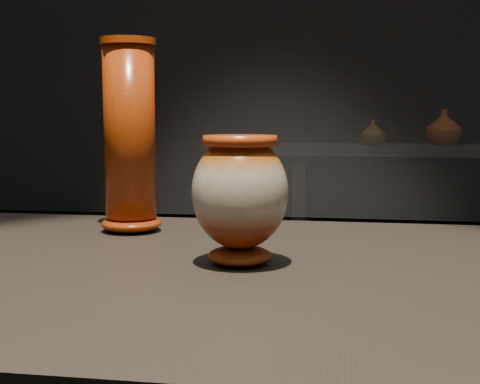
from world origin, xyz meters
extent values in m
cube|color=black|center=(0.00, 5.00, 1.60)|extent=(8.00, 3.20, 0.04)
cube|color=black|center=(0.00, 0.00, 0.88)|extent=(2.00, 0.80, 0.05)
ellipsoid|color=maroon|center=(-0.14, 0.02, 0.91)|extent=(0.09, 0.09, 0.03)
ellipsoid|color=beige|center=(-0.14, 0.02, 1.00)|extent=(0.14, 0.14, 0.16)
cylinder|color=#C05912|center=(-0.14, 0.02, 1.07)|extent=(0.11, 0.11, 0.01)
ellipsoid|color=#C7400D|center=(-0.38, 0.24, 0.91)|extent=(0.13, 0.13, 0.03)
cylinder|color=#C7400D|center=(-0.38, 0.24, 1.08)|extent=(0.11, 0.11, 0.30)
cylinder|color=#C7400D|center=(-0.38, 0.24, 1.23)|extent=(0.12, 0.12, 0.01)
cube|color=black|center=(0.56, 3.31, 0.88)|extent=(2.00, 0.60, 0.05)
cube|color=black|center=(-0.29, 3.31, 0.42)|extent=(0.08, 0.50, 0.85)
imported|color=#8B5514|center=(0.15, 3.32, 0.98)|extent=(0.21, 0.21, 0.16)
imported|color=maroon|center=(0.58, 3.37, 1.01)|extent=(0.26, 0.26, 0.22)
camera|label=1|loc=(0.00, -0.89, 1.11)|focal=50.00mm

